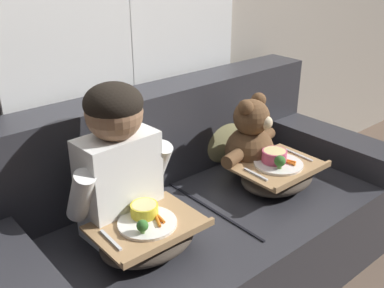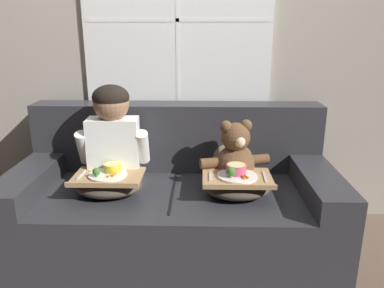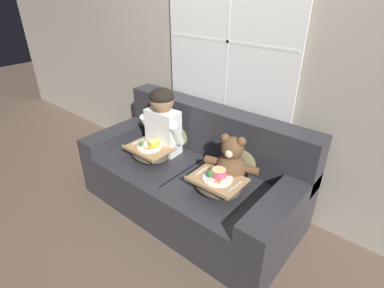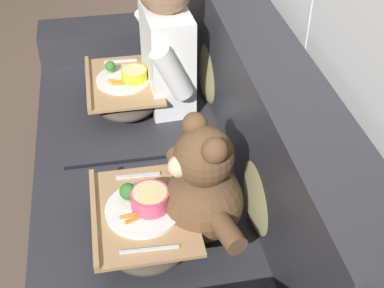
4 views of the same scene
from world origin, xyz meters
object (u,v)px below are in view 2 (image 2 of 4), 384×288
object	(u,v)px
throw_pillow_behind_teddy	(232,148)
lap_tray_child	(109,184)
throw_pillow_behind_child	(121,148)
child_figure	(113,131)
teddy_bear	(235,158)
lap_tray_teddy	(237,185)
couch	(175,201)

from	to	relation	value
throw_pillow_behind_teddy	lap_tray_child	size ratio (longest dim) A/B	0.86
throw_pillow_behind_child	lap_tray_child	size ratio (longest dim) A/B	0.91
throw_pillow_behind_teddy	child_figure	bearing A→B (deg)	-164.83
teddy_bear	lap_tray_child	bearing A→B (deg)	-166.68
teddy_bear	child_figure	bearing A→B (deg)	179.66
lap_tray_teddy	couch	bearing A→B (deg)	155.71
lap_tray_child	throw_pillow_behind_child	bearing A→B (deg)	90.05
teddy_bear	lap_tray_child	distance (m)	0.79
throw_pillow_behind_child	lap_tray_teddy	size ratio (longest dim) A/B	0.92
throw_pillow_behind_teddy	teddy_bear	world-z (taller)	teddy_bear
lap_tray_child	lap_tray_teddy	xyz separation A→B (m)	(0.76, -0.00, 0.00)
couch	teddy_bear	xyz separation A→B (m)	(0.38, 0.01, 0.30)
throw_pillow_behind_teddy	throw_pillow_behind_child	bearing A→B (deg)	180.00
throw_pillow_behind_child	lap_tray_child	distance (m)	0.40
teddy_bear	lap_tray_teddy	bearing A→B (deg)	-90.68
couch	throw_pillow_behind_teddy	xyz separation A→B (m)	(0.38, 0.22, 0.29)
couch	throw_pillow_behind_child	distance (m)	0.53
teddy_bear	lap_tray_child	size ratio (longest dim) A/B	1.10
couch	child_figure	bearing A→B (deg)	177.89
throw_pillow_behind_child	child_figure	size ratio (longest dim) A/B	0.59
throw_pillow_behind_teddy	lap_tray_child	bearing A→B (deg)	-152.79
teddy_bear	lap_tray_teddy	size ratio (longest dim) A/B	1.11
couch	throw_pillow_behind_teddy	bearing A→B (deg)	30.07
throw_pillow_behind_teddy	child_figure	size ratio (longest dim) A/B	0.56
throw_pillow_behind_child	throw_pillow_behind_teddy	bearing A→B (deg)	0.00
couch	lap_tray_teddy	size ratio (longest dim) A/B	4.84
couch	lap_tray_teddy	world-z (taller)	couch
throw_pillow_behind_child	throw_pillow_behind_teddy	xyz separation A→B (m)	(0.76, 0.00, 0.00)
throw_pillow_behind_child	teddy_bear	xyz separation A→B (m)	(0.76, -0.21, 0.01)
lap_tray_child	teddy_bear	bearing A→B (deg)	13.32
teddy_bear	lap_tray_teddy	xyz separation A→B (m)	(-0.00, -0.18, -0.11)
teddy_bear	throw_pillow_behind_child	bearing A→B (deg)	164.55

